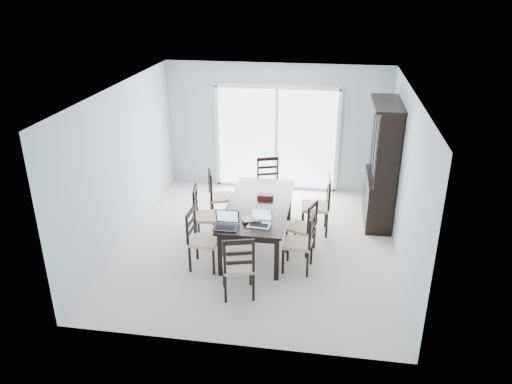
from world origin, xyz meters
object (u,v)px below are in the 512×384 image
at_px(laptop_dark, 226,225).
at_px(china_hutch, 382,165).
at_px(chair_left_far, 216,191).
at_px(game_box, 265,196).
at_px(hot_tub, 253,150).
at_px(dining_table, 258,208).
at_px(chair_end_near, 238,261).
at_px(laptop_silver, 259,222).
at_px(cell_phone, 255,227).
at_px(chair_right_mid, 306,222).
at_px(chair_end_far, 269,178).
at_px(chair_left_near, 198,233).
at_px(chair_right_far, 321,199).
at_px(chair_left_mid, 202,209).
at_px(chair_right_near, 304,236).

bearing_deg(laptop_dark, china_hutch, 42.04).
distance_m(chair_left_far, game_box, 1.13).
height_order(china_hutch, hot_tub, china_hutch).
relative_size(dining_table, chair_left_far, 1.98).
height_order(chair_end_near, game_box, chair_end_near).
xyz_separation_m(laptop_silver, cell_phone, (-0.05, -0.06, -0.05)).
bearing_deg(china_hutch, cell_phone, -133.41).
xyz_separation_m(chair_right_mid, chair_end_near, (-0.84, -1.41, 0.06)).
relative_size(chair_end_far, laptop_dark, 3.19).
bearing_deg(laptop_dark, game_box, 69.31).
xyz_separation_m(chair_right_mid, chair_end_far, (-0.82, 1.61, 0.06)).
height_order(chair_right_mid, chair_end_near, chair_end_near).
distance_m(dining_table, chair_left_near, 1.14).
xyz_separation_m(china_hutch, chair_end_near, (-2.07, -2.78, -0.47)).
bearing_deg(dining_table, chair_right_mid, -8.08).
bearing_deg(game_box, hot_tub, 102.57).
xyz_separation_m(cell_phone, hot_tub, (-0.73, 4.36, -0.32)).
bearing_deg(chair_right_far, chair_left_near, 124.09).
bearing_deg(chair_left_mid, game_box, 95.73).
distance_m(dining_table, laptop_dark, 0.99).
bearing_deg(laptop_dark, chair_right_near, 11.93).
bearing_deg(china_hutch, game_box, -152.53).
bearing_deg(china_hutch, chair_right_mid, -132.08).
xyz_separation_m(china_hutch, chair_end_far, (-2.05, 0.25, -0.47)).
bearing_deg(china_hutch, chair_left_far, -170.93).
xyz_separation_m(china_hutch, cell_phone, (-1.95, -2.06, -0.32)).
height_order(chair_right_mid, hot_tub, chair_right_mid).
xyz_separation_m(chair_right_far, chair_end_near, (-1.05, -2.13, -0.03)).
distance_m(chair_right_near, laptop_silver, 0.71).
bearing_deg(cell_phone, chair_left_mid, 129.02).
height_order(chair_right_near, game_box, chair_right_near).
bearing_deg(hot_tub, laptop_dark, -86.03).
distance_m(chair_end_far, hot_tub, 2.15).
height_order(chair_end_near, chair_end_far, chair_end_far).
height_order(dining_table, chair_right_mid, chair_right_mid).
xyz_separation_m(chair_left_near, laptop_dark, (0.45, -0.11, 0.23)).
height_order(chair_right_mid, chair_right_far, chair_right_far).
relative_size(chair_right_far, chair_end_far, 1.05).
xyz_separation_m(chair_left_far, cell_phone, (0.96, -1.60, 0.17)).
bearing_deg(chair_left_near, chair_right_mid, 115.33).
distance_m(chair_right_near, chair_right_far, 1.29).
bearing_deg(chair_left_mid, chair_left_far, 167.01).
height_order(chair_right_near, cell_phone, chair_right_near).
bearing_deg(cell_phone, chair_left_near, 166.02).
bearing_deg(chair_left_near, dining_table, 137.00).
xyz_separation_m(dining_table, laptop_silver, (0.13, -0.76, 0.13)).
relative_size(chair_left_near, chair_end_far, 0.96).
xyz_separation_m(chair_left_mid, chair_right_far, (1.93, 0.64, 0.02)).
relative_size(china_hutch, hot_tub, 1.14).
distance_m(dining_table, game_box, 0.28).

